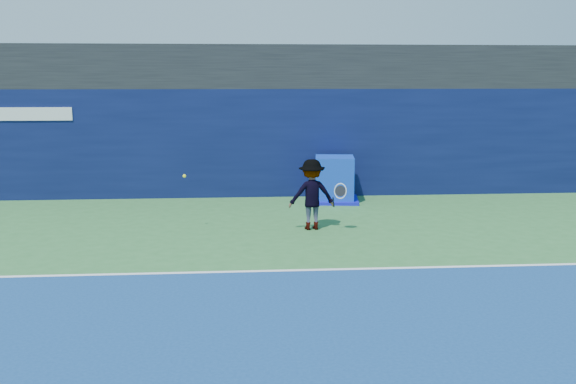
{
  "coord_description": "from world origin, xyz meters",
  "views": [
    {
      "loc": [
        -0.26,
        -7.69,
        3.32
      ],
      "look_at": [
        0.71,
        5.2,
        1.0
      ],
      "focal_mm": 40.0,
      "sensor_mm": 36.0,
      "label": 1
    }
  ],
  "objects": [
    {
      "name": "tennis_player",
      "position": [
        1.3,
        6.09,
        0.78
      ],
      "size": [
        1.26,
        0.72,
        1.55
      ],
      "color": "white",
      "rests_on": "ground"
    },
    {
      "name": "stadium_band",
      "position": [
        0.0,
        11.5,
        3.6
      ],
      "size": [
        36.0,
        3.0,
        1.2
      ],
      "primitive_type": "cube",
      "color": "black",
      "rests_on": "back_wall_assembly"
    },
    {
      "name": "ground",
      "position": [
        0.0,
        0.0,
        0.0
      ],
      "size": [
        80.0,
        80.0,
        0.0
      ],
      "primitive_type": "plane",
      "color": "#326F35",
      "rests_on": "ground"
    },
    {
      "name": "tennis_ball",
      "position": [
        -1.48,
        6.19,
        1.21
      ],
      "size": [
        0.07,
        0.07,
        0.07
      ],
      "color": "#F2F71B",
      "rests_on": "ground"
    },
    {
      "name": "back_wall_assembly",
      "position": [
        -0.0,
        10.5,
        1.5
      ],
      "size": [
        36.0,
        1.03,
        3.0
      ],
      "color": "#0B123C",
      "rests_on": "ground"
    },
    {
      "name": "equipment_cart",
      "position": [
        2.27,
        9.26,
        0.56
      ],
      "size": [
        1.41,
        1.41,
        1.22
      ],
      "color": "#0C32B3",
      "rests_on": "ground"
    },
    {
      "name": "baseline",
      "position": [
        0.0,
        3.0,
        0.01
      ],
      "size": [
        24.0,
        0.1,
        0.01
      ],
      "primitive_type": "cube",
      "color": "white",
      "rests_on": "ground"
    }
  ]
}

